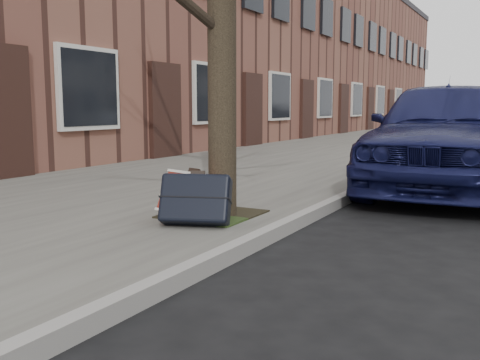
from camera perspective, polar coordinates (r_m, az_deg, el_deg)
The scene contains 7 objects.
ground at distance 3.52m, azimuth 15.19°, elevation -12.11°, with size 120.00×120.00×0.00m, color black.
near_sidewalk at distance 18.80m, azimuth 15.18°, elevation 4.12°, with size 5.00×70.00×0.12m, color slate.
house_near at distance 21.96m, azimuth 0.61°, elevation 13.87°, with size 6.80×40.00×7.00m, color brown.
dirt_patch at distance 5.32m, azimuth -2.92°, elevation -3.64°, with size 0.85×0.85×0.01m, color black.
suitcase_red at distance 5.09m, azimuth -5.65°, elevation -1.69°, with size 0.58×0.16×0.42m, color maroon.
suitcase_navy at distance 4.80m, azimuth -4.74°, elevation -2.02°, with size 0.62×0.20×0.45m, color black.
car_near_front at distance 8.05m, azimuth 21.28°, elevation 4.57°, with size 1.89×4.70×1.60m, color #131643.
Camera 1 is at (0.75, -3.23, 1.18)m, focal length 40.00 mm.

